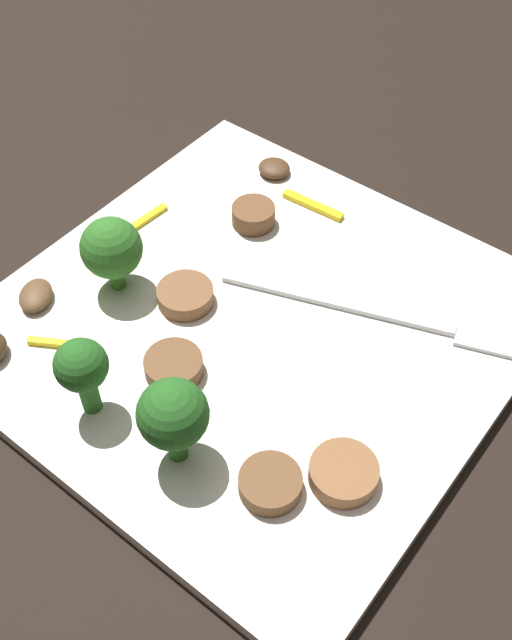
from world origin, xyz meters
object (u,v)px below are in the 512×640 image
at_px(mushroom_0, 36,295).
at_px(pepper_strip_2, 140,223).
at_px(broccoli_floret_2, 82,368).
at_px(sausage_slice_1, 270,484).
at_px(broccoli_floret_1, 111,249).
at_px(pepper_strip_0, 59,344).
at_px(broccoli_floret_0, 173,416).
at_px(sausage_slice_0, 185,296).
at_px(mushroom_1, 274,168).
at_px(fork, 387,316).
at_px(pepper_strip_1, 313,205).
at_px(plate, 256,326).
at_px(sausage_slice_4, 343,473).
at_px(sausage_slice_3, 253,215).
at_px(sausage_slice_2, 174,366).

relative_size(mushroom_0, pepper_strip_2, 0.60).
distance_m(broccoli_floret_2, sausage_slice_1, 0.11).
xyz_separation_m(broccoli_floret_1, pepper_strip_0, (0.01, -0.06, -0.03)).
height_order(broccoli_floret_0, broccoli_floret_2, broccoli_floret_0).
bearing_deg(sausage_slice_0, mushroom_1, 103.82).
xyz_separation_m(fork, sausage_slice_1, (0.01, -0.13, 0.00)).
bearing_deg(broccoli_floret_0, broccoli_floret_1, 148.78).
relative_size(mushroom_0, pepper_strip_1, 0.59).
xyz_separation_m(plate, pepper_strip_2, (-0.11, 0.02, 0.01)).
xyz_separation_m(broccoli_floret_0, broccoli_floret_1, (-0.11, 0.07, -0.00)).
bearing_deg(pepper_strip_2, broccoli_floret_2, -56.41).
bearing_deg(plate, broccoli_floret_1, -160.45).
xyz_separation_m(sausage_slice_0, sausage_slice_4, (0.14, -0.04, 0.00)).
relative_size(pepper_strip_1, pepper_strip_2, 1.02).
height_order(fork, broccoli_floret_1, broccoli_floret_1).
distance_m(sausage_slice_1, pepper_strip_1, 0.22).
bearing_deg(broccoli_floret_0, sausage_slice_3, 115.85).
xyz_separation_m(fork, broccoli_floret_0, (-0.04, -0.15, 0.03)).
height_order(broccoli_floret_0, sausage_slice_1, broccoli_floret_0).
bearing_deg(sausage_slice_2, sausage_slice_0, 124.62).
relative_size(plate, pepper_strip_2, 6.41).
distance_m(plate, pepper_strip_2, 0.12).
relative_size(mushroom_1, pepper_strip_0, 0.63).
height_order(fork, broccoli_floret_0, broccoli_floret_0).
height_order(mushroom_0, mushroom_1, same).
bearing_deg(pepper_strip_2, pepper_strip_0, -71.49).
xyz_separation_m(sausage_slice_4, pepper_strip_2, (-0.21, 0.08, -0.00)).
distance_m(broccoli_floret_1, mushroom_1, 0.15).
bearing_deg(pepper_strip_2, sausage_slice_3, 39.02).
distance_m(fork, mushroom_1, 0.15).
distance_m(mushroom_1, pepper_strip_2, 0.11).
height_order(broccoli_floret_1, sausage_slice_1, broccoli_floret_1).
distance_m(mushroom_0, pepper_strip_1, 0.19).
relative_size(broccoli_floret_1, broccoli_floret_2, 0.98).
bearing_deg(pepper_strip_0, sausage_slice_4, 9.57).
bearing_deg(pepper_strip_1, sausage_slice_3, -120.63).
bearing_deg(sausage_slice_0, sausage_slice_2, -55.38).
relative_size(mushroom_1, pepper_strip_1, 0.50).
bearing_deg(pepper_strip_2, broccoli_floret_1, -60.21).
relative_size(broccoli_floret_1, sausage_slice_0, 1.47).
bearing_deg(mushroom_0, plate, 31.43).
bearing_deg(broccoli_floret_1, pepper_strip_1, 68.42).
bearing_deg(mushroom_0, sausage_slice_3, 66.02).
bearing_deg(sausage_slice_2, sausage_slice_3, 108.46).
height_order(sausage_slice_0, sausage_slice_2, same).
distance_m(plate, mushroom_1, 0.14).
height_order(sausage_slice_2, pepper_strip_1, sausage_slice_2).
distance_m(plate, pepper_strip_1, 0.11).
height_order(broccoli_floret_2, pepper_strip_2, broccoli_floret_2).
bearing_deg(sausage_slice_1, sausage_slice_0, 149.66).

